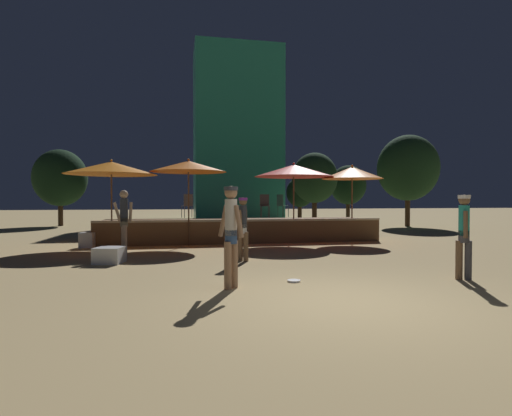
{
  "coord_description": "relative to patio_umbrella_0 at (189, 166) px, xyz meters",
  "views": [
    {
      "loc": [
        -2.55,
        -5.68,
        1.56
      ],
      "look_at": [
        0.0,
        7.38,
        1.28
      ],
      "focal_mm": 28.0,
      "sensor_mm": 36.0,
      "label": 1
    }
  ],
  "objects": [
    {
      "name": "background_tree_4",
      "position": [
        7.36,
        8.12,
        0.11
      ],
      "size": [
        2.63,
        2.63,
        4.26
      ],
      "color": "#3D2B1C",
      "rests_on": "ground"
    },
    {
      "name": "cube_seat_1",
      "position": [
        1.85,
        0.36,
        -2.5
      ],
      "size": [
        0.5,
        0.5,
        0.38
      ],
      "rotation": [
        0.0,
        0.0,
        -0.15
      ],
      "color": "white",
      "rests_on": "ground"
    },
    {
      "name": "background_tree_2",
      "position": [
        11.58,
        12.95,
        -0.09
      ],
      "size": [
        2.54,
        2.54,
        4.02
      ],
      "color": "#3D2B1C",
      "rests_on": "ground"
    },
    {
      "name": "patio_umbrella_0",
      "position": [
        0.0,
        0.0,
        0.0
      ],
      "size": [
        2.59,
        2.59,
        2.96
      ],
      "color": "brown",
      "rests_on": "ground"
    },
    {
      "name": "background_tree_0",
      "position": [
        7.74,
        12.15,
        -0.65
      ],
      "size": [
        1.83,
        1.83,
        3.07
      ],
      "color": "#3D2B1C",
      "rests_on": "ground"
    },
    {
      "name": "bistro_chair_1",
      "position": [
        0.0,
        1.69,
        -1.28
      ],
      "size": [
        0.44,
        0.44,
        0.9
      ],
      "rotation": [
        0.0,
        0.0,
        3.5
      ],
      "color": "#47474C",
      "rests_on": "wooden_deck"
    },
    {
      "name": "person_3",
      "position": [
        0.55,
        -6.85,
        -1.66
      ],
      "size": [
        0.44,
        0.47,
        1.8
      ],
      "rotation": [
        0.0,
        0.0,
        3.89
      ],
      "color": "#997051",
      "rests_on": "ground"
    },
    {
      "name": "wooden_deck",
      "position": [
        1.96,
        1.41,
        -2.29
      ],
      "size": [
        10.25,
        2.72,
        0.87
      ],
      "color": "brown",
      "rests_on": "ground"
    },
    {
      "name": "cube_seat_2",
      "position": [
        -2.01,
        -3.5,
        -2.49
      ],
      "size": [
        0.76,
        0.76,
        0.4
      ],
      "rotation": [
        0.0,
        0.0,
        -0.22
      ],
      "color": "white",
      "rests_on": "ground"
    },
    {
      "name": "person_1",
      "position": [
        -1.84,
        -2.1,
        -1.68
      ],
      "size": [
        0.53,
        0.3,
        1.83
      ],
      "rotation": [
        0.0,
        0.0,
        1.87
      ],
      "color": "tan",
      "rests_on": "ground"
    },
    {
      "name": "distant_building",
      "position": [
        4.32,
        17.97,
        4.07
      ],
      "size": [
        6.8,
        4.34,
        13.53
      ],
      "color": "teal",
      "rests_on": "ground"
    },
    {
      "name": "background_tree_3",
      "position": [
        12.86,
        7.45,
        0.72
      ],
      "size": [
        3.49,
        3.49,
        5.34
      ],
      "color": "#3D2B1C",
      "rests_on": "ground"
    },
    {
      "name": "person_2",
      "position": [
        1.26,
        -3.8,
        -1.8
      ],
      "size": [
        0.32,
        0.41,
        1.62
      ],
      "rotation": [
        0.0,
        0.0,
        2.54
      ],
      "color": "brown",
      "rests_on": "ground"
    },
    {
      "name": "ground_plane",
      "position": [
        2.2,
        -8.09,
        -2.69
      ],
      "size": [
        120.0,
        120.0,
        0.0
      ],
      "primitive_type": "plane",
      "color": "tan"
    },
    {
      "name": "frisbee_disc",
      "position": [
        1.81,
        -6.49,
        -2.67
      ],
      "size": [
        0.25,
        0.25,
        0.03
      ],
      "color": "white",
      "rests_on": "ground"
    },
    {
      "name": "person_0",
      "position": [
        5.11,
        -6.95,
        -1.77
      ],
      "size": [
        0.27,
        0.41,
        1.66
      ],
      "rotation": [
        0.0,
        0.0,
        5.78
      ],
      "color": "brown",
      "rests_on": "ground"
    },
    {
      "name": "bistro_chair_0",
      "position": [
        3.7,
        1.67,
        -1.28
      ],
      "size": [
        0.46,
        0.46,
        0.9
      ],
      "rotation": [
        0.0,
        0.0,
        2.03
      ],
      "color": "#1E4C47",
      "rests_on": "wooden_deck"
    },
    {
      "name": "bistro_chair_3",
      "position": [
        1.7,
        1.25,
        -1.28
      ],
      "size": [
        0.44,
        0.44,
        0.9
      ],
      "rotation": [
        0.0,
        0.0,
        1.22
      ],
      "color": "#47474C",
      "rests_on": "wooden_deck"
    },
    {
      "name": "patio_umbrella_3",
      "position": [
        -2.52,
        0.09,
        -0.09
      ],
      "size": [
        2.97,
        2.97,
        2.9
      ],
      "color": "brown",
      "rests_on": "ground"
    },
    {
      "name": "bistro_chair_2",
      "position": [
        2.95,
        1.37,
        -1.28
      ],
      "size": [
        0.4,
        0.4,
        0.9
      ],
      "rotation": [
        0.0,
        0.0,
        6.2
      ],
      "color": "#2D3338",
      "rests_on": "wooden_deck"
    },
    {
      "name": "patio_umbrella_2",
      "position": [
        3.76,
        0.14,
        -0.08
      ],
      "size": [
        2.86,
        2.86,
        2.91
      ],
      "color": "brown",
      "rests_on": "ground"
    },
    {
      "name": "patio_umbrella_1",
      "position": [
        6.05,
        0.2,
        -0.13
      ],
      "size": [
        2.26,
        2.26,
        2.88
      ],
      "color": "brown",
      "rests_on": "ground"
    },
    {
      "name": "cube_seat_0",
      "position": [
        -3.25,
        0.0,
        -2.44
      ],
      "size": [
        0.49,
        0.49,
        0.5
      ],
      "rotation": [
        0.0,
        0.0,
        -0.12
      ],
      "color": "white",
      "rests_on": "ground"
    },
    {
      "name": "background_tree_1",
      "position": [
        -7.24,
        11.78,
        0.16
      ],
      "size": [
        3.06,
        3.06,
        4.55
      ],
      "color": "#3D2B1C",
      "rests_on": "ground"
    }
  ]
}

